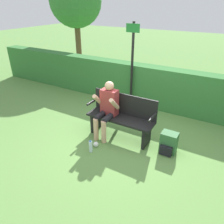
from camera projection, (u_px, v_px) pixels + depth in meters
name	position (u px, v px, depth m)	size (l,w,h in m)	color
ground_plane	(120.00, 136.00, 5.07)	(40.00, 40.00, 0.00)	#5B8942
hedge_back	(152.00, 87.00, 6.29)	(12.00, 0.44, 1.19)	#337033
park_bench	(122.00, 116.00, 4.89)	(1.54, 0.45, 0.99)	black
person_seated	(107.00, 107.00, 4.83)	(0.51, 0.58, 1.28)	#993333
backpack	(168.00, 143.00, 4.48)	(0.33, 0.33, 0.44)	#336638
water_bottle	(91.00, 146.00, 4.51)	(0.07, 0.07, 0.27)	silver
signpost	(132.00, 62.00, 5.95)	(0.37, 0.09, 2.35)	black
tree	(76.00, 1.00, 9.26)	(2.22, 2.22, 3.91)	brown
litter_crumple	(96.00, 144.00, 4.70)	(0.11, 0.11, 0.11)	silver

